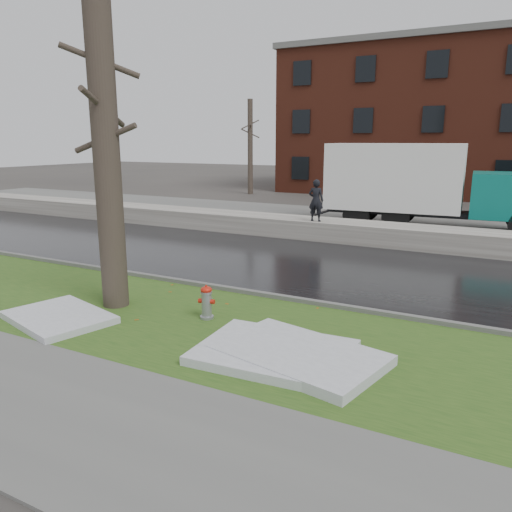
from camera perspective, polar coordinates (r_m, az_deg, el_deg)
The scene contains 17 objects.
ground at distance 11.24m, azimuth -0.25°, elevation -6.37°, with size 120.00×120.00×0.00m, color #47423D.
verge at distance 10.21m, azimuth -3.59°, elevation -8.33°, with size 60.00×4.50×0.04m, color #284C19.
sidewalk at distance 7.59m, azimuth -19.16°, elevation -17.06°, with size 60.00×3.00×0.05m, color slate.
road at distance 15.18m, azimuth 7.76°, elevation -1.24°, with size 60.00×7.00×0.03m, color black.
parking_lot at distance 23.20m, azimuth 15.05°, elevation 3.40°, with size 60.00×9.00×0.03m, color slate.
curb at distance 12.06m, azimuth 1.99°, elevation -4.65°, with size 60.00×0.15×0.14m, color slate.
snowbank at distance 19.02m, azimuth 12.18°, elevation 2.60°, with size 60.00×1.60×0.75m, color beige.
brick_building at distance 39.48m, azimuth 24.20°, elevation 13.82°, with size 26.00×12.00×10.00m, color maroon.
bg_tree_left at distance 35.65m, azimuth -0.66°, elevation 12.44°, with size 1.40×1.62×6.50m.
bg_tree_center at distance 37.02m, azimuth 10.79°, elevation 12.25°, with size 1.40×1.62×6.50m.
fire_hydrant at distance 10.65m, azimuth -5.67°, elevation -5.09°, with size 0.37×0.33×0.74m.
tree at distance 11.42m, azimuth -16.81°, elevation 12.37°, with size 1.50×1.76×7.28m.
box_truck at distance 22.71m, azimuth 18.39°, elevation 7.82°, with size 10.93×3.17×3.62m.
worker at distance 18.97m, azimuth 6.87°, elevation 6.33°, with size 0.58×0.38×1.58m, color black.
snow_patch_near at distance 8.91m, azimuth 2.05°, elevation -10.93°, with size 2.60×2.00×0.16m, color silver.
snow_patch_far at distance 11.37m, azimuth -21.62°, elevation -6.51°, with size 2.20×1.60×0.14m, color silver.
snow_patch_side at distance 8.80m, azimuth 4.90°, elevation -11.20°, with size 2.80×1.80×0.18m, color silver.
Camera 1 is at (4.98, -9.35, 3.75)m, focal length 35.00 mm.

